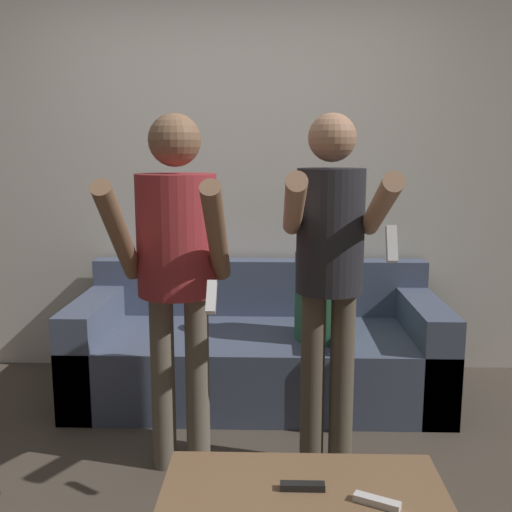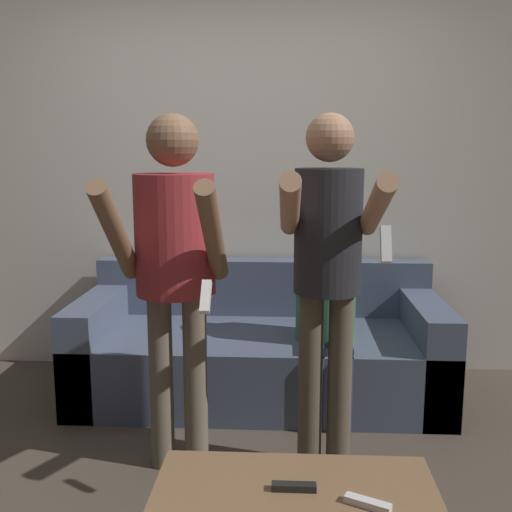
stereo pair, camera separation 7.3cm
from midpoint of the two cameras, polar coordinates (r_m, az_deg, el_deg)
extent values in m
plane|color=#4C4238|center=(2.75, -3.69, -22.28)|extent=(14.00, 14.00, 0.00)
cube|color=silver|center=(4.00, -1.08, 8.30)|extent=(6.40, 0.06, 2.70)
cube|color=#4C5670|center=(3.67, 0.94, -10.16)|extent=(2.16, 0.94, 0.41)
cube|color=#4C5670|center=(3.94, 1.16, -2.95)|extent=(2.16, 0.16, 0.36)
cube|color=#4C5670|center=(3.80, -14.14, -8.18)|extent=(0.20, 0.94, 0.60)
cube|color=#4C5670|center=(3.74, 16.31, -8.61)|extent=(0.20, 0.94, 0.60)
cylinder|color=#6B6051|center=(2.86, -8.27, -11.68)|extent=(0.11, 0.11, 0.84)
cylinder|color=#6B6051|center=(2.83, -5.03, -11.82)|extent=(0.11, 0.11, 0.84)
cylinder|color=#9E2D33|center=(2.67, -6.96, 2.04)|extent=(0.36, 0.36, 0.53)
sphere|color=brown|center=(2.64, -7.15, 10.90)|extent=(0.23, 0.23, 0.23)
cylinder|color=brown|center=(2.48, -12.38, 2.11)|extent=(0.08, 0.51, 0.46)
cylinder|color=brown|center=(2.41, -3.27, 2.09)|extent=(0.08, 0.51, 0.46)
cube|color=white|center=(2.23, -3.86, -3.89)|extent=(0.04, 0.11, 0.12)
cylinder|color=brown|center=(2.81, 5.95, -11.88)|extent=(0.11, 0.11, 0.85)
cylinder|color=brown|center=(2.82, 8.72, -11.86)|extent=(0.11, 0.11, 0.85)
cylinder|color=#232328|center=(2.63, 7.68, 2.35)|extent=(0.30, 0.30, 0.54)
sphere|color=#A87A5B|center=(2.61, 7.88, 11.12)|extent=(0.21, 0.21, 0.21)
cylinder|color=#A87A5B|center=(2.36, 4.14, 4.77)|extent=(0.08, 0.54, 0.29)
cylinder|color=#A87A5B|center=(2.39, 12.27, 4.63)|extent=(0.08, 0.54, 0.29)
cube|color=white|center=(2.16, 13.22, 1.10)|extent=(0.04, 0.08, 0.13)
cylinder|color=#282D47|center=(3.26, 6.14, -12.93)|extent=(0.11, 0.11, 0.41)
cylinder|color=#282D47|center=(3.27, 8.87, -12.90)|extent=(0.11, 0.11, 0.41)
cylinder|color=#282D47|center=(3.33, 6.07, -8.19)|extent=(0.11, 0.32, 0.11)
cylinder|color=#282D47|center=(3.34, 8.70, -8.19)|extent=(0.11, 0.32, 0.11)
cylinder|color=#337047|center=(3.42, 7.28, -3.81)|extent=(0.34, 0.34, 0.50)
sphere|color=brown|center=(3.35, 7.42, 2.64)|extent=(0.23, 0.23, 0.23)
cube|color=#846042|center=(2.16, 4.80, -21.81)|extent=(0.96, 0.50, 0.04)
cylinder|color=#846042|center=(2.46, -6.56, -22.32)|extent=(0.04, 0.04, 0.31)
cylinder|color=#846042|center=(2.48, 15.59, -22.29)|extent=(0.04, 0.04, 0.31)
cube|color=white|center=(2.10, 11.65, -22.08)|extent=(0.15, 0.10, 0.02)
cube|color=black|center=(2.15, 4.68, -21.08)|extent=(0.15, 0.04, 0.02)
camera|label=1|loc=(0.04, -89.32, 0.12)|focal=42.00mm
camera|label=2|loc=(0.04, 90.68, -0.12)|focal=42.00mm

